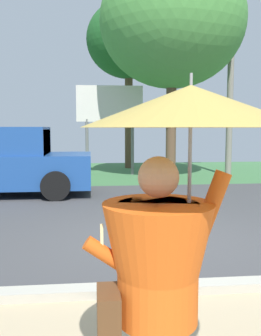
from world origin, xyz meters
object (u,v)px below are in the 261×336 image
at_px(roadside_billboard, 110,110).
at_px(tree_left_far, 129,41).
at_px(utility_pole, 231,71).
at_px(monk_pedestrian, 167,255).
at_px(tree_center_back, 172,22).

height_order(roadside_billboard, tree_left_far, tree_left_far).
xyz_separation_m(utility_pole, tree_left_far, (-3.58, 3.28, 1.77)).
distance_m(monk_pedestrian, utility_pole, 13.53).
height_order(utility_pole, tree_left_far, utility_pole).
bearing_deg(utility_pole, tree_center_back, -159.59).
bearing_deg(roadside_billboard, tree_center_back, -38.47).
height_order(roadside_billboard, tree_center_back, tree_center_back).
xyz_separation_m(monk_pedestrian, tree_left_far, (1.36, 15.54, 4.63)).
distance_m(utility_pole, tree_center_back, 3.05).
height_order(monk_pedestrian, roadside_billboard, roadside_billboard).
distance_m(monk_pedestrian, roadside_billboard, 13.08).
relative_size(monk_pedestrian, utility_pole, 0.28).
relative_size(roadside_billboard, tree_left_far, 0.46).
relative_size(roadside_billboard, tree_center_back, 0.45).
bearing_deg(tree_left_far, roadside_billboard, -111.62).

